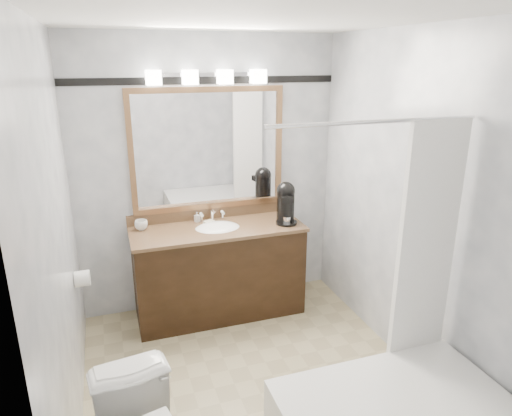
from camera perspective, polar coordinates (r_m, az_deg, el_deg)
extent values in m
cube|color=tan|center=(3.63, -0.29, -20.69)|extent=(2.40, 2.60, 0.01)
cube|color=white|center=(2.84, -0.38, 22.80)|extent=(2.40, 2.60, 0.01)
cube|color=silver|center=(4.22, -5.93, 3.98)|extent=(2.40, 0.01, 2.50)
cube|color=silver|center=(1.94, 12.29, -14.19)|extent=(2.40, 0.01, 2.50)
cube|color=silver|center=(2.89, -23.67, -4.17)|extent=(0.01, 2.60, 2.50)
cube|color=silver|center=(3.56, 18.41, 0.46)|extent=(0.01, 2.60, 2.50)
cube|color=black|center=(4.24, -4.67, -8.01)|extent=(1.50, 0.55, 0.82)
cube|color=#946C46|center=(4.07, -4.82, -2.63)|extent=(1.53, 0.58, 0.03)
cube|color=#946C46|center=(4.30, -5.72, -0.61)|extent=(1.53, 0.03, 0.10)
ellipsoid|color=white|center=(4.08, -4.82, -2.83)|extent=(0.44, 0.34, 0.14)
cube|color=#8F6440|center=(4.08, -6.21, 14.52)|extent=(1.40, 0.04, 0.05)
cube|color=#8F6440|center=(4.27, -5.74, 0.32)|extent=(1.40, 0.04, 0.05)
cube|color=#8F6440|center=(4.05, -15.37, 6.46)|extent=(0.05, 0.04, 1.00)
cube|color=#8F6440|center=(4.34, 2.84, 7.82)|extent=(0.05, 0.04, 1.00)
cube|color=white|center=(4.15, -5.98, 7.27)|extent=(1.30, 0.01, 1.00)
cube|color=silver|center=(4.06, -6.24, 16.27)|extent=(0.90, 0.05, 0.03)
cube|color=white|center=(3.94, -12.70, 15.61)|extent=(0.12, 0.12, 0.12)
cube|color=white|center=(3.98, -8.25, 15.88)|extent=(0.12, 0.12, 0.12)
cube|color=white|center=(4.05, -3.91, 16.05)|extent=(0.12, 0.12, 0.12)
cube|color=white|center=(4.14, 0.27, 16.13)|extent=(0.12, 0.12, 0.12)
cube|color=black|center=(4.09, -6.29, 15.58)|extent=(2.40, 0.01, 0.06)
cylinder|color=silver|center=(2.60, 14.92, 10.39)|extent=(1.30, 0.02, 0.02)
cube|color=white|center=(3.03, 20.53, -4.35)|extent=(0.40, 0.04, 1.55)
cylinder|color=white|center=(3.71, -20.89, -8.23)|extent=(0.11, 0.12, 0.12)
cylinder|color=black|center=(4.15, 3.81, -1.82)|extent=(0.19, 0.19, 0.02)
cylinder|color=black|center=(4.17, 3.71, 0.29)|extent=(0.16, 0.16, 0.28)
sphere|color=black|center=(4.13, 3.75, 2.15)|extent=(0.17, 0.17, 0.17)
cube|color=black|center=(4.06, 3.93, 1.15)|extent=(0.13, 0.13, 0.05)
cylinder|color=silver|center=(4.12, 3.87, -1.50)|extent=(0.06, 0.06, 0.06)
imported|color=white|center=(4.11, -14.16, -2.08)|extent=(0.11, 0.11, 0.09)
imported|color=white|center=(4.22, -7.40, -1.10)|extent=(0.06, 0.06, 0.09)
cube|color=beige|center=(4.16, -5.90, -1.78)|extent=(0.11, 0.09, 0.03)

